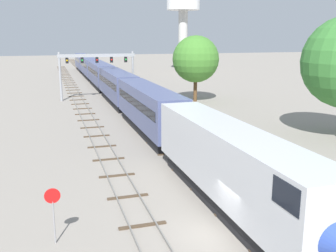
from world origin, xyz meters
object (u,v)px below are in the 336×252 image
passenger_train (107,79)px  trackside_tree_left (196,59)px  signal_gantry (97,64)px  stop_sign (53,208)px  water_tower (183,5)px

passenger_train → trackside_tree_left: bearing=-45.2°
signal_gantry → stop_sign: bearing=-99.9°
stop_sign → trackside_tree_left: size_ratio=0.29×
trackside_tree_left → passenger_train: bearing=134.8°
water_tower → stop_sign: 98.17m
water_tower → trackside_tree_left: water_tower is taller
signal_gantry → water_tower: 55.26m
stop_sign → trackside_tree_left: trackside_tree_left is taller
stop_sign → trackside_tree_left: 44.00m
stop_sign → passenger_train: bearing=78.7°
signal_gantry → stop_sign: 45.31m
trackside_tree_left → stop_sign: bearing=-120.0°
passenger_train → trackside_tree_left: trackside_tree_left is taller
passenger_train → trackside_tree_left: size_ratio=11.48×
water_tower → signal_gantry: bearing=-123.8°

